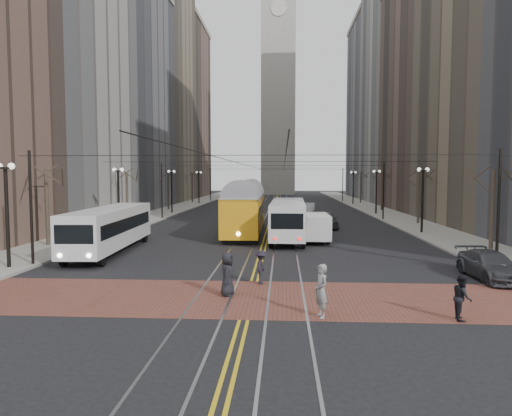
# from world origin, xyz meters

# --- Properties ---
(ground) EXTENTS (260.00, 260.00, 0.00)m
(ground) POSITION_xyz_m (0.00, 0.00, 0.00)
(ground) COLOR black
(ground) RESTS_ON ground
(sidewalk_left) EXTENTS (5.00, 140.00, 0.15)m
(sidewalk_left) POSITION_xyz_m (-15.00, 45.00, 0.07)
(sidewalk_left) COLOR gray
(sidewalk_left) RESTS_ON ground
(sidewalk_right) EXTENTS (5.00, 140.00, 0.15)m
(sidewalk_right) POSITION_xyz_m (15.00, 45.00, 0.07)
(sidewalk_right) COLOR gray
(sidewalk_right) RESTS_ON ground
(crosswalk_band) EXTENTS (25.00, 6.00, 0.01)m
(crosswalk_band) POSITION_xyz_m (0.00, -4.00, 0.01)
(crosswalk_band) COLOR brown
(crosswalk_band) RESTS_ON ground
(streetcar_rails) EXTENTS (4.80, 130.00, 0.02)m
(streetcar_rails) POSITION_xyz_m (0.00, 45.00, 0.00)
(streetcar_rails) COLOR gray
(streetcar_rails) RESTS_ON ground
(centre_lines) EXTENTS (0.42, 130.00, 0.01)m
(centre_lines) POSITION_xyz_m (0.00, 45.00, 0.01)
(centre_lines) COLOR gold
(centre_lines) RESTS_ON ground
(building_left_midnear) EXTENTS (20.00, 20.00, 48.00)m
(building_left_midnear) POSITION_xyz_m (-27.50, 26.00, 24.00)
(building_left_midnear) COLOR #9B9891
(building_left_midnear) RESTS_ON ground
(building_left_mid) EXTENTS (16.00, 20.00, 34.00)m
(building_left_mid) POSITION_xyz_m (-25.50, 46.00, 17.00)
(building_left_mid) COLOR slate
(building_left_mid) RESTS_ON ground
(building_left_midfar) EXTENTS (20.00, 20.00, 52.00)m
(building_left_midfar) POSITION_xyz_m (-27.50, 66.00, 26.00)
(building_left_midfar) COLOR #7F7058
(building_left_midfar) RESTS_ON ground
(building_left_far) EXTENTS (16.00, 20.00, 40.00)m
(building_left_far) POSITION_xyz_m (-25.50, 86.00, 20.00)
(building_left_far) COLOR brown
(building_left_far) RESTS_ON ground
(building_right_mid) EXTENTS (16.00, 20.00, 34.00)m
(building_right_mid) POSITION_xyz_m (25.50, 46.00, 17.00)
(building_right_mid) COLOR brown
(building_right_mid) RESTS_ON ground
(building_right_midfar) EXTENTS (20.00, 20.00, 52.00)m
(building_right_midfar) POSITION_xyz_m (27.50, 66.00, 26.00)
(building_right_midfar) COLOR #9B9891
(building_right_midfar) RESTS_ON ground
(building_right_far) EXTENTS (16.00, 20.00, 40.00)m
(building_right_far) POSITION_xyz_m (25.50, 86.00, 20.00)
(building_right_far) COLOR slate
(building_right_far) RESTS_ON ground
(clock_tower) EXTENTS (12.00, 12.00, 66.00)m
(clock_tower) POSITION_xyz_m (0.00, 102.00, 35.96)
(clock_tower) COLOR #B2AFA5
(clock_tower) RESTS_ON ground
(lamp_posts) EXTENTS (27.60, 57.20, 5.60)m
(lamp_posts) POSITION_xyz_m (-0.00, 28.75, 2.80)
(lamp_posts) COLOR black
(lamp_posts) RESTS_ON ground
(street_trees) EXTENTS (31.68, 53.28, 5.60)m
(street_trees) POSITION_xyz_m (0.00, 35.25, 2.80)
(street_trees) COLOR #382D23
(street_trees) RESTS_ON ground
(trolley_wires) EXTENTS (25.96, 120.00, 6.60)m
(trolley_wires) POSITION_xyz_m (0.00, 34.83, 3.77)
(trolley_wires) COLOR black
(trolley_wires) RESTS_ON ground
(transit_bus) EXTENTS (3.08, 12.09, 3.00)m
(transit_bus) POSITION_xyz_m (-10.23, 6.89, 1.50)
(transit_bus) COLOR silver
(transit_bus) RESTS_ON ground
(streetcar) EXTENTS (3.10, 15.75, 3.71)m
(streetcar) POSITION_xyz_m (-1.97, 18.01, 1.85)
(streetcar) COLOR orange
(streetcar) RESTS_ON ground
(rear_bus) EXTENTS (2.83, 11.93, 3.10)m
(rear_bus) POSITION_xyz_m (1.80, 13.91, 1.55)
(rear_bus) COLOR silver
(rear_bus) RESTS_ON ground
(cargo_van) EXTENTS (1.94, 4.90, 2.16)m
(cargo_van) POSITION_xyz_m (4.00, 12.54, 1.08)
(cargo_van) COLOR silver
(cargo_van) RESTS_ON ground
(sedan_grey) EXTENTS (2.16, 4.91, 1.64)m
(sedan_grey) POSITION_xyz_m (5.64, 22.00, 0.82)
(sedan_grey) COLOR #3E4246
(sedan_grey) RESTS_ON ground
(sedan_silver) EXTENTS (1.88, 4.57, 1.47)m
(sedan_silver) POSITION_xyz_m (4.85, 38.10, 0.74)
(sedan_silver) COLOR #93969A
(sedan_silver) RESTS_ON ground
(sedan_parked) EXTENTS (2.14, 4.86, 1.39)m
(sedan_parked) POSITION_xyz_m (11.80, 0.25, 0.69)
(sedan_parked) COLOR #3B3D42
(sedan_parked) RESTS_ON ground
(pedestrian_a) EXTENTS (0.61, 0.92, 1.87)m
(pedestrian_a) POSITION_xyz_m (-0.98, -3.72, 0.95)
(pedestrian_a) COLOR black
(pedestrian_a) RESTS_ON crosswalk_band
(pedestrian_b) EXTENTS (0.69, 0.84, 1.97)m
(pedestrian_b) POSITION_xyz_m (2.81, -6.50, 1.00)
(pedestrian_b) COLOR gray
(pedestrian_b) RESTS_ON crosswalk_band
(pedestrian_c) EXTENTS (0.77, 0.91, 1.65)m
(pedestrian_c) POSITION_xyz_m (7.84, -6.50, 0.84)
(pedestrian_c) COLOR black
(pedestrian_c) RESTS_ON crosswalk_band
(pedestrian_d) EXTENTS (0.67, 1.08, 1.61)m
(pedestrian_d) POSITION_xyz_m (0.38, -1.50, 0.82)
(pedestrian_d) COLOR black
(pedestrian_d) RESTS_ON crosswalk_band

